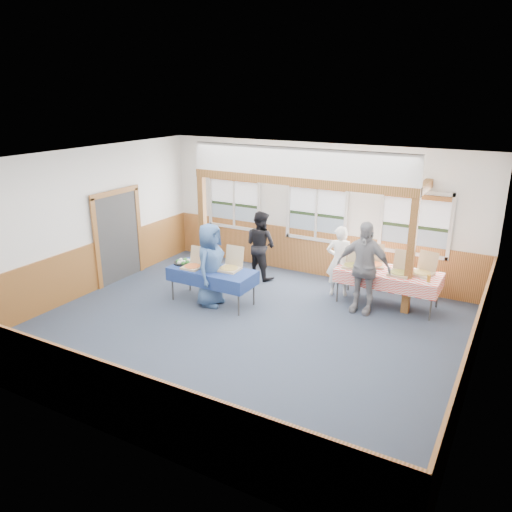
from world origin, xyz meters
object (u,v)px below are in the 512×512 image
(table_right, at_px, (388,273))
(person_grey, at_px, (363,267))
(woman_white, at_px, (339,261))
(man_blue, at_px, (210,265))
(table_left, at_px, (212,272))
(woman_black, at_px, (261,245))

(table_right, relative_size, person_grey, 1.13)
(woman_white, distance_m, man_blue, 2.82)
(man_blue, distance_m, person_grey, 3.13)
(table_left, height_order, woman_black, woman_black)
(table_left, distance_m, woman_white, 2.78)
(woman_white, bearing_deg, woman_black, -22.56)
(woman_black, xyz_separation_m, person_grey, (2.74, -0.70, 0.13))
(woman_white, height_order, person_grey, person_grey)
(table_right, distance_m, woman_white, 1.09)
(table_left, relative_size, woman_black, 1.18)
(table_left, distance_m, man_blue, 0.21)
(woman_black, distance_m, man_blue, 1.93)
(table_right, height_order, woman_white, woman_white)
(person_grey, bearing_deg, man_blue, -156.36)
(table_left, relative_size, woman_white, 1.23)
(woman_white, bearing_deg, man_blue, 20.49)
(table_left, height_order, woman_white, woman_white)
(woman_black, height_order, person_grey, person_grey)
(woman_black, bearing_deg, woman_white, -168.67)
(table_left, distance_m, table_right, 3.70)
(table_right, relative_size, man_blue, 1.22)
(table_left, relative_size, table_right, 0.90)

